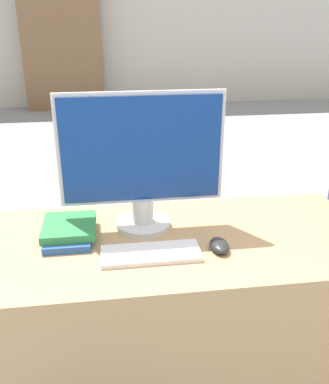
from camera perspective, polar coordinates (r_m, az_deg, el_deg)
The scene contains 7 objects.
wall_back at distance 7.71m, azimuth -6.71°, elevation 21.81°, with size 12.00×0.06×2.80m.
desk at distance 1.75m, azimuth 1.89°, elevation -17.30°, with size 1.38×0.64×0.77m.
monitor at distance 1.51m, azimuth -3.03°, elevation 4.32°, with size 0.59×0.20×0.50m.
keyboard at distance 1.42m, azimuth -1.82°, elevation -8.20°, with size 0.33×0.13×0.02m.
mouse at distance 1.46m, azimuth 7.33°, elevation -7.06°, with size 0.06×0.10×0.03m.
book_stack at distance 1.56m, azimuth -12.61°, elevation -5.03°, with size 0.19×0.23×0.05m.
bookshelf_far at distance 7.50m, azimuth -13.45°, elevation 18.24°, with size 1.25×0.32×1.99m.
Camera 1 is at (-0.24, -1.00, 1.51)m, focal length 40.00 mm.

